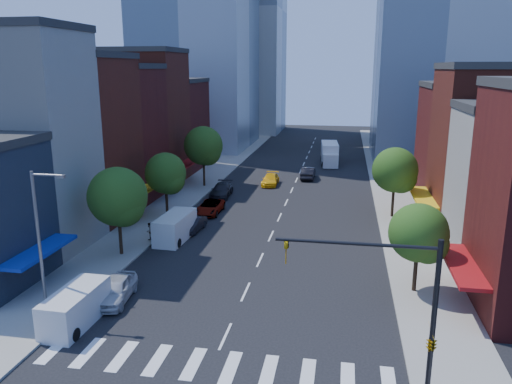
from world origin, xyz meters
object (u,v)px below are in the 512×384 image
parked_car_third (210,207)px  cargo_van_far (175,228)px  parked_car_second (193,224)px  taxi (270,180)px  traffic_car_oncoming (308,173)px  traffic_car_far (328,153)px  parked_car_rear (221,190)px  cargo_van_near (74,308)px  box_truck (330,154)px  parked_car_front (116,289)px  pedestrian_far (150,231)px

parked_car_third → cargo_van_far: cargo_van_far is taller
parked_car_second → cargo_van_far: cargo_van_far is taller
taxi → parked_car_third: bearing=-107.7°
cargo_van_far → taxi: 23.69m
traffic_car_oncoming → traffic_car_far: 17.10m
parked_car_second → parked_car_third: 6.00m
parked_car_rear → cargo_van_near: bearing=-94.7°
parked_car_third → cargo_van_far: (-0.89, -8.71, 0.46)m
cargo_van_far → parked_car_second: bearing=74.7°
cargo_van_near → cargo_van_far: cargo_van_far is taller
parked_car_third → traffic_car_oncoming: bearing=65.4°
box_truck → parked_car_rear: bearing=-121.8°
cargo_van_far → parked_car_front: bearing=-86.6°
parked_car_front → parked_car_rear: size_ratio=0.89×
parked_car_second → traffic_car_far: size_ratio=0.87×
parked_car_third → pedestrian_far: bearing=-107.1°
parked_car_second → parked_car_rear: parked_car_rear is taller
cargo_van_far → traffic_car_oncoming: cargo_van_far is taller
parked_car_second → traffic_car_far: (11.06, 42.05, 0.13)m
parked_car_front → parked_car_third: bearing=81.6°
parked_car_third → cargo_van_near: cargo_van_near is taller
parked_car_third → traffic_car_far: bearing=73.5°
taxi → traffic_car_far: size_ratio=1.05×
parked_car_rear → box_truck: box_truck is taller
traffic_car_oncoming → traffic_car_far: traffic_car_oncoming is taller
parked_car_second → traffic_car_oncoming: size_ratio=0.80×
cargo_van_far → traffic_car_oncoming: (9.89, 27.80, -0.34)m
parked_car_third → parked_car_rear: parked_car_rear is taller
parked_car_front → pedestrian_far: (-2.25, 11.59, 0.11)m
parked_car_second → box_truck: size_ratio=0.47×
cargo_van_far → box_truck: 41.21m
traffic_car_far → box_truck: size_ratio=0.54×
parked_car_third → traffic_car_oncoming: (9.00, 19.08, 0.12)m
parked_car_second → cargo_van_near: bearing=-90.7°
parked_car_second → cargo_van_near: cargo_van_near is taller
taxi → pedestrian_far: pedestrian_far is taller
traffic_car_oncoming → traffic_car_far: (2.06, 16.97, -0.03)m
parked_car_front → traffic_car_far: parked_car_front is taller
cargo_van_near → taxi: 39.29m
traffic_car_oncoming → pedestrian_far: bearing=68.0°
pedestrian_far → parked_car_rear: bearing=-171.3°
parked_car_third → traffic_car_far: traffic_car_far is taller
taxi → parked_car_rear: bearing=-124.8°
parked_car_third → traffic_car_far: (11.06, 36.06, 0.09)m
taxi → parked_car_second: bearing=-102.9°
parked_car_rear → taxi: bearing=53.6°
traffic_car_oncoming → parked_car_third: bearing=65.6°
traffic_car_far → parked_car_front: bearing=78.1°
cargo_van_far → traffic_car_oncoming: 29.51m
parked_car_second → box_truck: box_truck is taller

